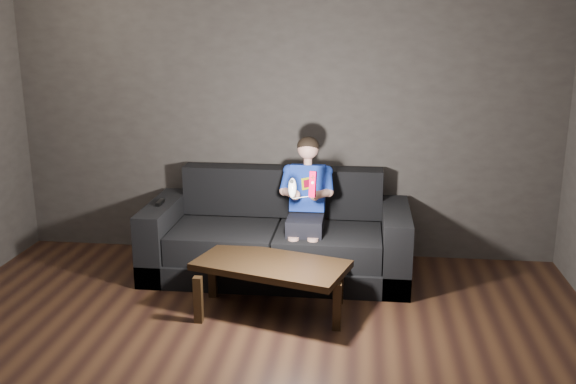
# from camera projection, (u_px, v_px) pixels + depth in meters

# --- Properties ---
(back_wall) EXTENTS (5.00, 0.04, 2.70)m
(back_wall) POSITION_uv_depth(u_px,v_px,m) (284.00, 112.00, 5.84)
(back_wall) COLOR #352F2E
(back_wall) RESTS_ON ground
(sofa) EXTENTS (2.26, 0.97, 0.87)m
(sofa) POSITION_uv_depth(u_px,v_px,m) (278.00, 241.00, 5.61)
(sofa) COLOR black
(sofa) RESTS_ON floor
(child) EXTENTS (0.45, 0.55, 1.10)m
(child) POSITION_uv_depth(u_px,v_px,m) (307.00, 196.00, 5.40)
(child) COLOR black
(child) RESTS_ON sofa
(wii_remote_red) EXTENTS (0.06, 0.08, 0.20)m
(wii_remote_red) POSITION_uv_depth(u_px,v_px,m) (313.00, 184.00, 4.93)
(wii_remote_red) COLOR #EF002F
(wii_remote_red) RESTS_ON child
(nunchuk_white) EXTENTS (0.07, 0.10, 0.17)m
(nunchuk_white) POSITION_uv_depth(u_px,v_px,m) (292.00, 188.00, 4.96)
(nunchuk_white) COLOR white
(nunchuk_white) RESTS_ON child
(wii_remote_black) EXTENTS (0.04, 0.16, 0.03)m
(wii_remote_black) POSITION_uv_depth(u_px,v_px,m) (160.00, 202.00, 5.55)
(wii_remote_black) COLOR black
(wii_remote_black) RESTS_ON sofa
(coffee_table) EXTENTS (1.23, 0.85, 0.41)m
(coffee_table) POSITION_uv_depth(u_px,v_px,m) (271.00, 269.00, 4.81)
(coffee_table) COLOR black
(coffee_table) RESTS_ON floor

